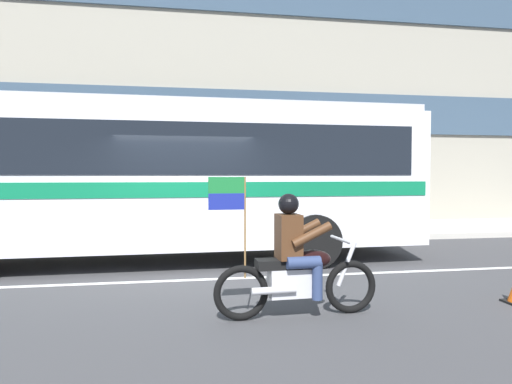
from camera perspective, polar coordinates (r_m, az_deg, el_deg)
The scene contains 6 objects.
ground_plane at distance 8.53m, azimuth -8.83°, elevation -10.03°, with size 60.00×60.00×0.00m, color #3D3D3F.
sidewalk_curb at distance 13.55m, azimuth -9.16°, elevation -5.17°, with size 28.00×3.80×0.15m, color #B7B2A8.
lane_center_stripe at distance 7.94m, azimuth -8.76°, elevation -10.91°, with size 26.60×0.14×0.01m, color silver.
office_building_facade at distance 16.20m, azimuth -9.36°, elevation 16.06°, with size 28.00×0.89×11.38m.
transit_bus at distance 9.54m, azimuth -11.79°, elevation 2.63°, with size 10.67×2.82×3.22m.
motorcycle_with_rider at distance 5.80m, azimuth 5.02°, elevation -9.10°, with size 2.20×0.64×1.78m.
Camera 1 is at (-0.12, -8.34, 1.80)m, focal length 31.74 mm.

